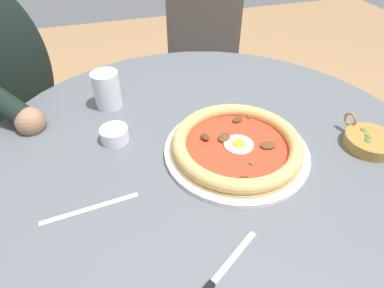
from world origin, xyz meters
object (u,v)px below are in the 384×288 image
at_px(pizza_on_plate, 237,146).
at_px(olive_pan, 369,141).
at_px(water_glass, 107,92).
at_px(ramekin_capers, 114,134).
at_px(diner_person, 20,129).
at_px(dining_table, 206,196).
at_px(fork_utensil, 90,209).
at_px(cafe_chair_spare_far, 204,53).

distance_m(pizza_on_plate, olive_pan, 0.30).
bearing_deg(water_glass, ramekin_capers, 179.31).
relative_size(water_glass, diner_person, 0.08).
bearing_deg(ramekin_capers, dining_table, -116.99).
distance_m(pizza_on_plate, diner_person, 0.80).
distance_m(water_glass, olive_pan, 0.63).
xyz_separation_m(water_glass, fork_utensil, (-0.34, 0.07, -0.04)).
bearing_deg(cafe_chair_spare_far, diner_person, 114.90).
bearing_deg(cafe_chair_spare_far, ramekin_capers, 148.61).
bearing_deg(olive_pan, dining_table, 76.41).
bearing_deg(diner_person, olive_pan, -124.66).
bearing_deg(dining_table, diner_person, 44.84).
bearing_deg(diner_person, water_glass, -129.49).
distance_m(olive_pan, fork_utensil, 0.60).
xyz_separation_m(olive_pan, fork_utensil, (-0.01, 0.60, -0.01)).
relative_size(fork_utensil, diner_person, 0.15).
xyz_separation_m(water_glass, cafe_chair_spare_far, (0.62, -0.47, -0.22)).
bearing_deg(ramekin_capers, fork_utensil, 160.67).
xyz_separation_m(pizza_on_plate, water_glass, (0.27, 0.25, 0.02)).
height_order(dining_table, ramekin_capers, ramekin_capers).
relative_size(pizza_on_plate, ramekin_capers, 4.98).
distance_m(dining_table, olive_pan, 0.39).
relative_size(pizza_on_plate, fork_utensil, 1.77).
relative_size(ramekin_capers, olive_pan, 0.47).
distance_m(dining_table, ramekin_capers, 0.27).
distance_m(ramekin_capers, olive_pan, 0.57).
bearing_deg(fork_utensil, ramekin_capers, -19.33).
relative_size(ramekin_capers, diner_person, 0.05).
relative_size(dining_table, water_glass, 10.97).
relative_size(olive_pan, diner_person, 0.12).
bearing_deg(water_glass, diner_person, 50.51).
height_order(ramekin_capers, olive_pan, olive_pan).
bearing_deg(ramekin_capers, diner_person, 37.40).
bearing_deg(fork_utensil, pizza_on_plate, -77.56).
bearing_deg(fork_utensil, dining_table, -70.59).
relative_size(ramekin_capers, fork_utensil, 0.36).
xyz_separation_m(fork_utensil, diner_person, (0.59, 0.25, -0.20)).
bearing_deg(olive_pan, water_glass, 58.43).
relative_size(pizza_on_plate, diner_person, 0.27).
bearing_deg(fork_utensil, water_glass, -11.33).
bearing_deg(pizza_on_plate, dining_table, 70.62).
height_order(dining_table, fork_utensil, fork_utensil).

